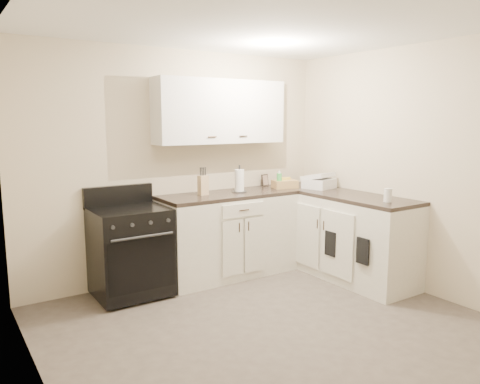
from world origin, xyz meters
TOP-DOWN VIEW (x-y plane):
  - floor at (0.00, 0.00)m, footprint 3.60×3.60m
  - ceiling at (0.00, 0.00)m, footprint 3.60×3.60m
  - wall_back at (0.00, 1.80)m, footprint 3.60×0.00m
  - wall_right at (1.80, 0.00)m, footprint 0.00×3.60m
  - wall_left at (-1.80, 0.00)m, footprint 0.00×3.60m
  - base_cabinets_back at (0.43, 1.50)m, footprint 1.55×0.60m
  - base_cabinets_right at (1.50, 0.85)m, footprint 0.60×1.90m
  - countertop_back at (0.43, 1.50)m, footprint 1.55×0.60m
  - countertop_right at (1.50, 0.85)m, footprint 0.60×1.90m
  - upper_cabinets at (0.43, 1.65)m, footprint 1.55×0.30m
  - stove at (-0.73, 1.48)m, footprint 0.72×0.61m
  - knife_block at (0.14, 1.56)m, footprint 0.10×0.09m
  - paper_towel at (0.58, 1.50)m, footprint 0.13×0.13m
  - soap_bottle at (1.12, 1.46)m, footprint 0.07×0.07m
  - picture_frame at (1.12, 1.75)m, footprint 0.12×0.07m
  - wicker_basket at (1.21, 1.47)m, footprint 0.32×0.26m
  - countertop_grill at (1.54, 1.23)m, footprint 0.38×0.37m
  - glass_jar at (1.47, 0.15)m, footprint 0.09×0.09m
  - oven_mitt_near at (1.18, 0.19)m, footprint 0.02×0.15m
  - oven_mitt_far at (1.18, 0.64)m, footprint 0.02×0.15m

SIDE VIEW (x-z plane):
  - floor at x=0.00m, z-range 0.00..0.00m
  - oven_mitt_far at x=1.18m, z-range 0.31..0.57m
  - base_cabinets_back at x=0.43m, z-range 0.00..0.90m
  - base_cabinets_right at x=1.50m, z-range 0.00..0.90m
  - stove at x=-0.73m, z-range 0.03..0.89m
  - oven_mitt_near at x=1.18m, z-range 0.33..0.60m
  - countertop_back at x=0.43m, z-range 0.90..0.94m
  - countertop_right at x=1.50m, z-range 0.90..0.94m
  - wicker_basket at x=1.21m, z-range 0.94..1.03m
  - countertop_grill at x=1.54m, z-range 0.94..1.06m
  - glass_jar at x=1.47m, z-range 0.94..1.07m
  - picture_frame at x=1.12m, z-range 0.94..1.08m
  - soap_bottle at x=1.12m, z-range 0.94..1.12m
  - knife_block at x=0.14m, z-range 0.94..1.15m
  - paper_towel at x=0.58m, z-range 0.94..1.20m
  - wall_back at x=0.00m, z-range -0.55..3.05m
  - wall_right at x=1.80m, z-range -0.55..3.05m
  - wall_left at x=-1.80m, z-range -0.55..3.05m
  - upper_cabinets at x=0.43m, z-range 1.49..2.19m
  - ceiling at x=0.00m, z-range 2.50..2.50m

